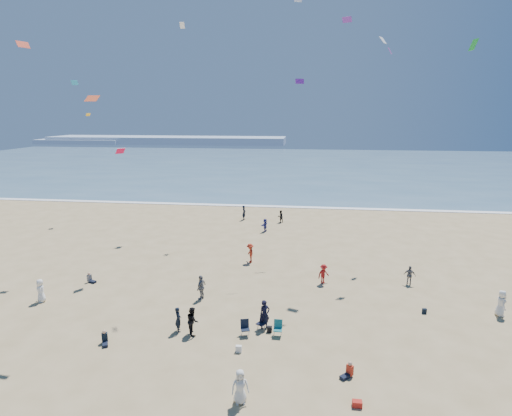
# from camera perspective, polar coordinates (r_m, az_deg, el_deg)

# --- Properties ---
(ocean) EXTENTS (220.00, 100.00, 0.06)m
(ocean) POSITION_cam_1_polar(r_m,az_deg,el_deg) (108.50, 4.65, 6.13)
(ocean) COLOR #476B84
(ocean) RESTS_ON ground
(surf_line) EXTENTS (220.00, 1.20, 0.08)m
(surf_line) POSITION_cam_1_polar(r_m,az_deg,el_deg) (59.28, 2.49, 0.22)
(surf_line) COLOR white
(surf_line) RESTS_ON ground
(headland_far) EXTENTS (110.00, 20.00, 3.20)m
(headland_far) POSITION_cam_1_polar(r_m,az_deg,el_deg) (194.01, -12.54, 9.45)
(headland_far) COLOR #7A8EA8
(headland_far) RESTS_ON ground
(headland_near) EXTENTS (40.00, 14.00, 2.00)m
(headland_near) POSITION_cam_1_polar(r_m,az_deg,el_deg) (206.44, -23.65, 8.71)
(headland_near) COLOR #7A8EA8
(headland_near) RESTS_ON ground
(standing_flyers) EXTENTS (33.62, 45.32, 1.89)m
(standing_flyers) POSITION_cam_1_polar(r_m,az_deg,el_deg) (30.74, 5.01, -10.83)
(standing_flyers) COLOR black
(standing_flyers) RESTS_ON ground
(seated_group) EXTENTS (20.86, 16.23, 0.84)m
(seated_group) POSITION_cam_1_polar(r_m,az_deg,el_deg) (23.47, -6.17, -20.36)
(seated_group) COLOR silver
(seated_group) RESTS_ON ground
(chair_cluster) EXTENTS (2.68, 1.58, 1.00)m
(chair_cluster) POSITION_cam_1_polar(r_m,az_deg,el_deg) (25.90, 0.77, -16.59)
(chair_cluster) COLOR black
(chair_cluster) RESTS_ON ground
(white_tote) EXTENTS (0.35, 0.20, 0.40)m
(white_tote) POSITION_cam_1_polar(r_m,az_deg,el_deg) (24.41, -2.48, -19.45)
(white_tote) COLOR white
(white_tote) RESTS_ON ground
(black_backpack) EXTENTS (0.30, 0.22, 0.38)m
(black_backpack) POSITION_cam_1_polar(r_m,az_deg,el_deg) (26.26, 1.94, -16.93)
(black_backpack) COLOR black
(black_backpack) RESTS_ON ground
(cooler) EXTENTS (0.45, 0.30, 0.30)m
(cooler) POSITION_cam_1_polar(r_m,az_deg,el_deg) (21.37, 14.25, -25.47)
(cooler) COLOR #B32219
(cooler) RESTS_ON ground
(navy_bag) EXTENTS (0.28, 0.18, 0.34)m
(navy_bag) POSITION_cam_1_polar(r_m,az_deg,el_deg) (30.68, 22.92, -13.39)
(navy_bag) COLOR black
(navy_bag) RESTS_ON ground
(kites_aloft) EXTENTS (49.42, 44.04, 27.96)m
(kites_aloft) POSITION_cam_1_polar(r_m,az_deg,el_deg) (26.90, 16.95, 15.71)
(kites_aloft) COLOR green
(kites_aloft) RESTS_ON ground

